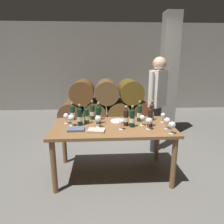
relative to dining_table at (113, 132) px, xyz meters
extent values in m
plane|color=#66635E|center=(0.00, 0.00, -0.67)|extent=(14.00, 14.00, 0.00)
cube|color=gray|center=(0.00, 4.20, 0.73)|extent=(10.00, 0.24, 2.80)
cylinder|color=brown|center=(-0.95, 2.60, -0.37)|extent=(0.60, 0.90, 0.60)
cylinder|color=brown|center=(-0.32, 2.60, -0.37)|extent=(0.60, 0.90, 0.60)
cylinder|color=brown|center=(0.31, 2.60, -0.37)|extent=(0.60, 0.90, 0.60)
cylinder|color=brown|center=(0.95, 2.60, -0.37)|extent=(0.60, 0.90, 0.60)
cylinder|color=brown|center=(-0.63, 2.60, 0.18)|extent=(0.60, 0.90, 0.60)
cylinder|color=brown|center=(0.00, 2.60, 0.18)|extent=(0.60, 0.90, 0.60)
cylinder|color=brown|center=(0.63, 2.60, 0.18)|extent=(0.60, 0.90, 0.60)
cube|color=gray|center=(1.30, 1.60, 0.63)|extent=(0.32, 0.32, 2.60)
cube|color=brown|center=(0.00, 0.00, 0.07)|extent=(1.70, 0.90, 0.04)
cylinder|color=brown|center=(-0.77, -0.39, -0.31)|extent=(0.07, 0.07, 0.72)
cylinder|color=brown|center=(0.77, -0.39, -0.31)|extent=(0.07, 0.07, 0.72)
cylinder|color=brown|center=(-0.77, 0.39, -0.31)|extent=(0.07, 0.07, 0.72)
cylinder|color=brown|center=(0.77, 0.39, -0.31)|extent=(0.07, 0.07, 0.72)
cylinder|color=#19381E|center=(-0.60, 0.33, 0.19)|extent=(0.07, 0.07, 0.20)
sphere|color=#19381E|center=(-0.60, 0.33, 0.29)|extent=(0.07, 0.07, 0.07)
cylinder|color=#19381E|center=(-0.60, 0.33, 0.32)|extent=(0.03, 0.03, 0.06)
cylinder|color=tan|center=(-0.60, 0.33, 0.36)|extent=(0.03, 0.03, 0.02)
cylinder|color=silver|center=(-0.60, 0.33, 0.18)|extent=(0.07, 0.07, 0.06)
cylinder|color=black|center=(-0.19, 0.32, 0.19)|extent=(0.07, 0.07, 0.20)
sphere|color=black|center=(-0.19, 0.32, 0.30)|extent=(0.07, 0.07, 0.07)
cylinder|color=black|center=(-0.19, 0.32, 0.32)|extent=(0.03, 0.03, 0.06)
cylinder|color=#B21E23|center=(-0.19, 0.32, 0.36)|extent=(0.03, 0.03, 0.02)
cylinder|color=silver|center=(-0.19, 0.32, 0.18)|extent=(0.07, 0.07, 0.06)
cylinder|color=#19381E|center=(0.61, 0.23, 0.20)|extent=(0.07, 0.07, 0.22)
sphere|color=#19381E|center=(0.61, 0.23, 0.32)|extent=(0.07, 0.07, 0.07)
cylinder|color=#19381E|center=(0.61, 0.23, 0.35)|extent=(0.03, 0.03, 0.07)
cylinder|color=tan|center=(0.61, 0.23, 0.40)|extent=(0.03, 0.03, 0.03)
cylinder|color=silver|center=(0.61, 0.23, 0.19)|extent=(0.07, 0.07, 0.07)
cylinder|color=#19381E|center=(-0.38, 0.13, 0.19)|extent=(0.07, 0.07, 0.19)
sphere|color=#19381E|center=(-0.38, 0.13, 0.29)|extent=(0.07, 0.07, 0.07)
cylinder|color=#19381E|center=(-0.38, 0.13, 0.32)|extent=(0.03, 0.03, 0.06)
cylinder|color=#B21E23|center=(-0.38, 0.13, 0.36)|extent=(0.03, 0.03, 0.02)
cylinder|color=silver|center=(-0.38, 0.13, 0.18)|extent=(0.07, 0.07, 0.06)
cylinder|color=black|center=(-0.47, 0.05, 0.20)|extent=(0.07, 0.07, 0.21)
sphere|color=black|center=(-0.47, 0.05, 0.31)|extent=(0.07, 0.07, 0.07)
cylinder|color=black|center=(-0.47, 0.05, 0.34)|extent=(0.03, 0.03, 0.07)
cylinder|color=tan|center=(-0.47, 0.05, 0.39)|extent=(0.03, 0.03, 0.02)
cylinder|color=silver|center=(-0.47, 0.05, 0.19)|extent=(0.07, 0.07, 0.06)
cylinder|color=black|center=(0.18, 0.00, 0.19)|extent=(0.07, 0.07, 0.20)
sphere|color=black|center=(0.18, 0.00, 0.30)|extent=(0.07, 0.07, 0.07)
cylinder|color=black|center=(0.18, 0.00, 0.33)|extent=(0.03, 0.03, 0.06)
cylinder|color=silver|center=(0.18, 0.00, 0.37)|extent=(0.03, 0.03, 0.02)
cylinder|color=silver|center=(0.18, 0.00, 0.18)|extent=(0.07, 0.07, 0.06)
cylinder|color=black|center=(0.52, -0.06, 0.20)|extent=(0.07, 0.07, 0.22)
sphere|color=black|center=(0.52, -0.06, 0.32)|extent=(0.07, 0.07, 0.07)
cylinder|color=black|center=(0.52, -0.06, 0.35)|extent=(0.03, 0.03, 0.07)
cylinder|color=#B21E23|center=(0.52, -0.06, 0.39)|extent=(0.03, 0.03, 0.03)
cylinder|color=silver|center=(0.52, -0.06, 0.19)|extent=(0.07, 0.07, 0.07)
cylinder|color=#19381E|center=(0.41, 0.20, 0.20)|extent=(0.07, 0.07, 0.22)
sphere|color=#19381E|center=(0.41, 0.20, 0.32)|extent=(0.07, 0.07, 0.07)
cylinder|color=#19381E|center=(0.41, 0.20, 0.35)|extent=(0.03, 0.03, 0.07)
cylinder|color=tan|center=(0.41, 0.20, 0.39)|extent=(0.03, 0.03, 0.03)
cylinder|color=silver|center=(0.41, 0.20, 0.19)|extent=(0.07, 0.07, 0.07)
cylinder|color=black|center=(0.26, -0.06, 0.20)|extent=(0.07, 0.07, 0.21)
sphere|color=black|center=(0.26, -0.06, 0.31)|extent=(0.07, 0.07, 0.07)
cylinder|color=black|center=(0.26, -0.06, 0.34)|extent=(0.03, 0.03, 0.07)
cylinder|color=gold|center=(0.26, -0.06, 0.38)|extent=(0.03, 0.03, 0.02)
cylinder|color=silver|center=(0.26, -0.06, 0.19)|extent=(0.07, 0.07, 0.06)
cylinder|color=black|center=(-0.20, 0.11, 0.20)|extent=(0.07, 0.07, 0.22)
sphere|color=black|center=(-0.20, 0.11, 0.32)|extent=(0.07, 0.07, 0.07)
cylinder|color=black|center=(-0.20, 0.11, 0.35)|extent=(0.03, 0.03, 0.07)
cylinder|color=tan|center=(-0.20, 0.11, 0.40)|extent=(0.03, 0.03, 0.03)
cylinder|color=silver|center=(-0.20, 0.11, 0.19)|extent=(0.07, 0.07, 0.07)
cylinder|color=#19381E|center=(-0.30, 0.34, 0.20)|extent=(0.07, 0.07, 0.21)
sphere|color=#19381E|center=(-0.30, 0.34, 0.31)|extent=(0.07, 0.07, 0.07)
cylinder|color=#19381E|center=(-0.30, 0.34, 0.33)|extent=(0.03, 0.03, 0.07)
cylinder|color=tan|center=(-0.30, 0.34, 0.38)|extent=(0.03, 0.03, 0.02)
cylinder|color=silver|center=(-0.30, 0.34, 0.19)|extent=(0.07, 0.07, 0.06)
cylinder|color=white|center=(-0.67, 0.15, 0.09)|extent=(0.06, 0.06, 0.00)
cylinder|color=white|center=(-0.67, 0.15, 0.13)|extent=(0.01, 0.01, 0.07)
sphere|color=white|center=(-0.67, 0.15, 0.21)|extent=(0.08, 0.08, 0.08)
cylinder|color=white|center=(0.10, -0.16, 0.09)|extent=(0.06, 0.06, 0.00)
cylinder|color=white|center=(0.10, -0.16, 0.13)|extent=(0.01, 0.01, 0.07)
sphere|color=white|center=(0.10, -0.16, 0.20)|extent=(0.07, 0.07, 0.07)
cylinder|color=white|center=(0.72, -0.17, 0.09)|extent=(0.06, 0.06, 0.00)
cylinder|color=white|center=(0.72, -0.17, 0.13)|extent=(0.01, 0.01, 0.07)
sphere|color=white|center=(0.72, -0.17, 0.21)|extent=(0.08, 0.08, 0.08)
cylinder|color=white|center=(0.72, -0.36, 0.09)|extent=(0.06, 0.06, 0.00)
cylinder|color=white|center=(0.72, -0.36, 0.13)|extent=(0.01, 0.01, 0.07)
sphere|color=white|center=(0.72, -0.36, 0.21)|extent=(0.09, 0.09, 0.09)
cylinder|color=white|center=(0.47, -0.17, 0.09)|extent=(0.06, 0.06, 0.00)
cylinder|color=white|center=(0.47, -0.17, 0.13)|extent=(0.01, 0.01, 0.07)
sphere|color=white|center=(0.47, -0.17, 0.21)|extent=(0.09, 0.09, 0.09)
cylinder|color=white|center=(0.75, 0.13, 0.09)|extent=(0.06, 0.06, 0.00)
cylinder|color=white|center=(0.75, 0.13, 0.13)|extent=(0.01, 0.01, 0.07)
sphere|color=white|center=(0.75, 0.13, 0.20)|extent=(0.07, 0.07, 0.07)
cylinder|color=white|center=(-0.21, -0.03, 0.09)|extent=(0.06, 0.06, 0.00)
cylinder|color=white|center=(-0.21, -0.03, 0.13)|extent=(0.01, 0.01, 0.07)
sphere|color=white|center=(-0.21, -0.03, 0.21)|extent=(0.09, 0.09, 0.09)
cylinder|color=white|center=(0.42, 0.00, 0.09)|extent=(0.06, 0.06, 0.00)
cylinder|color=white|center=(0.42, 0.00, 0.13)|extent=(0.01, 0.01, 0.07)
sphere|color=white|center=(0.42, 0.00, 0.20)|extent=(0.08, 0.08, 0.08)
cylinder|color=white|center=(-0.58, 0.04, 0.09)|extent=(0.06, 0.06, 0.00)
cylinder|color=white|center=(-0.58, 0.04, 0.13)|extent=(0.01, 0.01, 0.07)
sphere|color=white|center=(-0.58, 0.04, 0.21)|extent=(0.09, 0.09, 0.09)
cube|color=#4C5670|center=(-0.50, -0.15, 0.11)|extent=(0.22, 0.16, 0.03)
cube|color=#B2A893|center=(-0.23, -0.22, 0.11)|extent=(0.24, 0.20, 0.03)
cylinder|color=white|center=(0.10, 0.20, 0.10)|extent=(0.24, 0.24, 0.01)
cylinder|color=#383842|center=(0.88, 0.79, -0.24)|extent=(0.11, 0.11, 0.85)
cylinder|color=#383842|center=(0.80, 0.71, -0.24)|extent=(0.11, 0.11, 0.85)
cube|color=silver|center=(0.84, 0.75, 0.51)|extent=(0.36, 0.35, 0.64)
cylinder|color=silver|center=(1.00, 0.89, 0.54)|extent=(0.08, 0.08, 0.54)
cylinder|color=silver|center=(0.68, 0.61, 0.54)|extent=(0.08, 0.08, 0.54)
sphere|color=tan|center=(0.84, 0.75, 0.93)|extent=(0.23, 0.23, 0.23)
camera|label=1|loc=(-0.18, -2.70, 1.01)|focal=32.27mm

